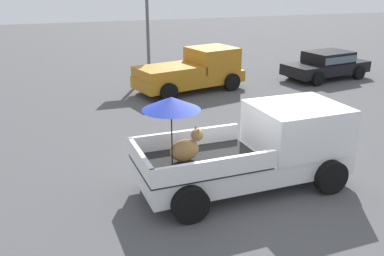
{
  "coord_description": "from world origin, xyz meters",
  "views": [
    {
      "loc": [
        -4.15,
        -8.39,
        4.83
      ],
      "look_at": [
        -0.81,
        1.46,
        1.1
      ],
      "focal_mm": 40.2,
      "sensor_mm": 36.0,
      "label": 1
    }
  ],
  "objects": [
    {
      "name": "ground_plane",
      "position": [
        0.0,
        0.0,
        0.0
      ],
      "size": [
        80.0,
        80.0,
        0.0
      ],
      "primitive_type": "plane",
      "color": "#4C4C4F"
    },
    {
      "name": "pickup_truck_main",
      "position": [
        0.4,
        0.02,
        0.98
      ],
      "size": [
        5.13,
        2.42,
        2.41
      ],
      "rotation": [
        0.0,
        0.0,
        0.04
      ],
      "color": "black",
      "rests_on": "ground"
    },
    {
      "name": "pickup_truck_red",
      "position": [
        1.83,
        9.04,
        0.87
      ],
      "size": [
        5.1,
        3.08,
        1.8
      ],
      "rotation": [
        0.0,
        0.0,
        0.25
      ],
      "color": "black",
      "rests_on": "ground"
    },
    {
      "name": "parked_sedan_near",
      "position": [
        8.69,
        9.08,
        0.74
      ],
      "size": [
        4.55,
        2.55,
        1.33
      ],
      "rotation": [
        0.0,
        0.0,
        3.32
      ],
      "color": "black",
      "rests_on": "ground"
    }
  ]
}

